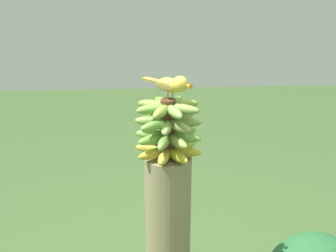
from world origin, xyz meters
TOP-DOWN VIEW (x-y plane):
  - banana_bunch at (0.00, -0.00)m, footprint 0.26×0.26m
  - perched_bird at (-0.02, -0.01)m, footprint 0.18×0.18m

SIDE VIEW (x-z plane):
  - banana_bunch at x=0.00m, z-range 0.91..1.14m
  - perched_bird at x=-0.02m, z-range 1.15..1.24m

